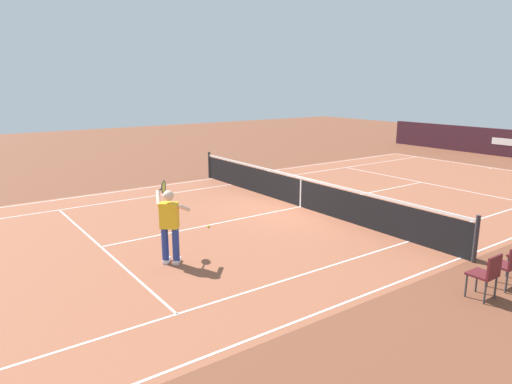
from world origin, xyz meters
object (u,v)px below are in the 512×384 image
at_px(spectator_chair_4, 508,263).
at_px(spectator_chair_5, 487,273).
at_px(tennis_player_near, 170,223).
at_px(tennis_net, 301,192).
at_px(tennis_ball, 208,226).

xyz_separation_m(spectator_chair_4, spectator_chair_5, (0.76, 0.00, 0.00)).
xyz_separation_m(tennis_player_near, spectator_chair_4, (-4.65, 4.96, -0.41)).
height_order(tennis_net, tennis_ball, tennis_net).
relative_size(tennis_player_near, spectator_chair_4, 1.93).
xyz_separation_m(tennis_net, spectator_chair_5, (1.57, 6.89, 0.03)).
relative_size(tennis_ball, spectator_chair_4, 0.08).
bearing_deg(spectator_chair_4, spectator_chair_5, 0.00).
xyz_separation_m(tennis_net, tennis_ball, (3.50, 0.17, -0.46)).
distance_m(tennis_ball, spectator_chair_5, 7.01).
height_order(tennis_net, spectator_chair_4, tennis_net).
bearing_deg(tennis_player_near, spectator_chair_5, 128.06).
xyz_separation_m(tennis_net, spectator_chair_4, (0.81, 6.89, 0.03)).
bearing_deg(tennis_net, tennis_player_near, 19.42).
distance_m(tennis_net, tennis_ball, 3.54).
bearing_deg(spectator_chair_5, tennis_ball, -73.94).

